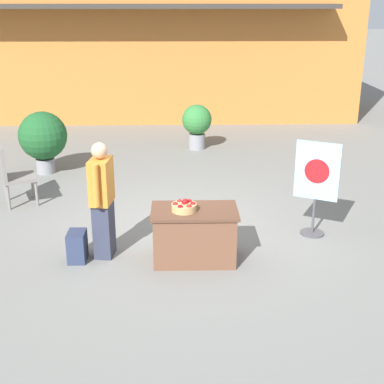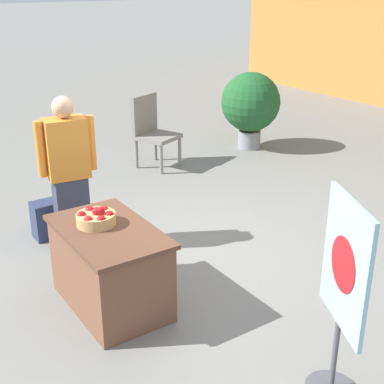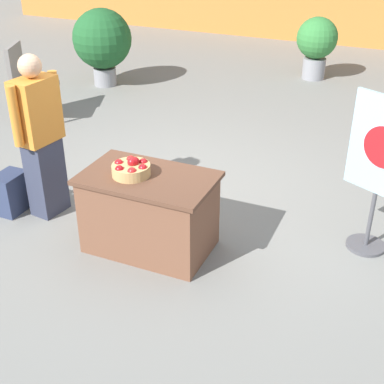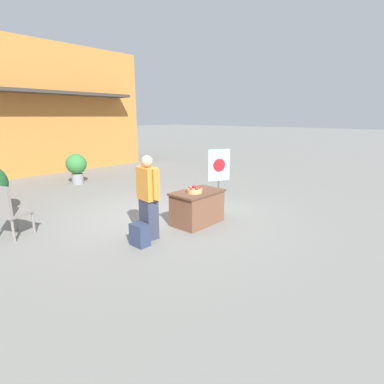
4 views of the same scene
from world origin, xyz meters
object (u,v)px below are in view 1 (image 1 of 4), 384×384
Objects in this scene: display_table at (194,235)px; patio_chair at (12,172)px; poster_board at (316,183)px; apple_basket at (184,206)px; backpack at (77,246)px; potted_plant_near_left at (43,137)px; person_visitor at (102,200)px; potted_plant_far_left at (197,123)px.

display_table is 3.81m from patio_chair.
poster_board is 1.35× the size of patio_chair.
poster_board reaches higher than apple_basket.
apple_basket is 0.80× the size of backpack.
backpack is 4.29m from potted_plant_near_left.
person_visitor reaches higher than potted_plant_near_left.
person_visitor is (-1.26, 0.16, 0.46)m from display_table.
person_visitor is 4.24m from potted_plant_near_left.
potted_plant_far_left is at bearing 72.52° from backpack.
apple_basket reaches higher than display_table.
potted_plant_near_left is (-2.99, 4.03, 0.39)m from display_table.
apple_basket is 0.26× the size of potted_plant_near_left.
poster_board is at bearing 12.91° from backpack.
potted_plant_near_left is (-2.85, 4.07, -0.04)m from apple_basket.
person_visitor is 2.76m from patio_chair.
person_visitor is 0.74m from backpack.
patio_chair is (-3.10, 2.20, 0.22)m from display_table.
apple_basket is (-0.14, -0.04, 0.43)m from display_table.
person_visitor is 3.90× the size of backpack.
person_visitor is (-1.12, 0.20, 0.03)m from apple_basket.
backpack is at bearing -71.19° from potted_plant_near_left.
potted_plant_far_left is at bearing 82.76° from person_visitor.
display_table is 0.45m from apple_basket.
potted_plant_far_left is at bearing 29.61° from potted_plant_near_left.
potted_plant_far_left is (0.37, 5.90, -0.16)m from apple_basket.
person_visitor is 5.89m from potted_plant_far_left.
poster_board is at bearing 23.02° from apple_basket.
potted_plant_near_left is at bearing 121.42° from person_visitor.
poster_board reaches higher than potted_plant_near_left.
apple_basket reaches higher than backpack.
apple_basket is at bearing -93.54° from potted_plant_far_left.
potted_plant_near_left is (-1.37, 4.02, 0.55)m from backpack.
backpack is 0.39× the size of patio_chair.
backpack is 3.60m from poster_board.
apple_basket is at bearing -59.46° from patio_chair.
display_table is 2.79× the size of backpack.
person_visitor is 1.51× the size of patio_chair.
backpack is (-1.62, 0.01, -0.16)m from display_table.
potted_plant_near_left reaches higher than patio_chair.
backpack is 0.39× the size of potted_plant_far_left.
person_visitor reaches higher than apple_basket.
poster_board is (3.46, 0.79, 0.61)m from backpack.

